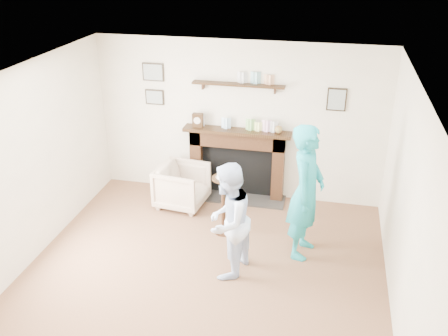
{
  "coord_description": "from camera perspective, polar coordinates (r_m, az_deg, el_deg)",
  "views": [
    {
      "loc": [
        1.37,
        -4.68,
        3.88
      ],
      "look_at": [
        0.12,
        0.9,
        1.19
      ],
      "focal_mm": 40.0,
      "sensor_mm": 36.0,
      "label": 1
    }
  ],
  "objects": [
    {
      "name": "man",
      "position": [
        6.45,
        0.41,
        -11.78
      ],
      "size": [
        0.71,
        0.83,
        1.49
      ],
      "primitive_type": "imported",
      "rotation": [
        0.0,
        0.0,
        -1.79
      ],
      "color": "silver",
      "rests_on": "ground"
    },
    {
      "name": "woman",
      "position": [
        6.89,
        8.84,
        -9.4
      ],
      "size": [
        0.54,
        0.73,
        1.81
      ],
      "primitive_type": "imported",
      "rotation": [
        0.0,
        0.0,
        1.39
      ],
      "color": "#1EAD97",
      "rests_on": "ground"
    },
    {
      "name": "pedestal_table",
      "position": [
        6.91,
        -0.08,
        -3.0
      ],
      "size": [
        0.31,
        0.31,
        1.0
      ],
      "color": "black",
      "rests_on": "ground"
    },
    {
      "name": "room_shell",
      "position": [
        5.99,
        -1.59,
        3.03
      ],
      "size": [
        4.54,
        5.02,
        2.52
      ],
      "color": "#EDE2C9",
      "rests_on": "ground"
    },
    {
      "name": "armchair",
      "position": [
        7.93,
        -4.71,
        -4.2
      ],
      "size": [
        0.81,
        0.79,
        0.67
      ],
      "primitive_type": "imported",
      "rotation": [
        0.0,
        0.0,
        1.45
      ],
      "color": "#C2AF90",
      "rests_on": "ground"
    },
    {
      "name": "ground",
      "position": [
        6.23,
        -2.99,
        -13.36
      ],
      "size": [
        5.0,
        5.0,
        0.0
      ],
      "primitive_type": "plane",
      "color": "brown",
      "rests_on": "ground"
    }
  ]
}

